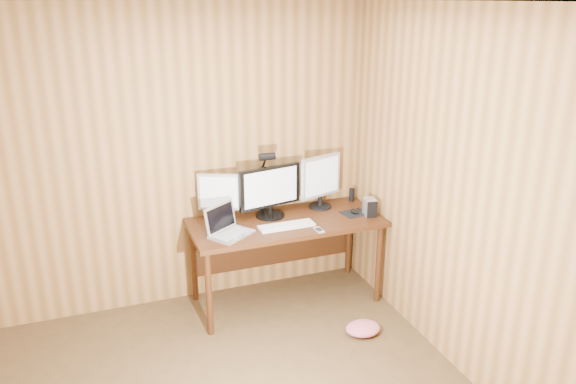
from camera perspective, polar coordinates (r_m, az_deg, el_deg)
room_shell at (r=2.82m, az=-6.64°, el=-7.70°), size 4.00×4.00×4.00m
desk at (r=4.81m, az=-0.51°, el=-3.96°), size 1.60×0.70×0.75m
monitor_center at (r=4.71m, az=-1.85°, el=0.11°), size 0.56×0.25×0.44m
monitor_left at (r=4.68m, az=-7.00°, el=-0.37°), size 0.34×0.17×0.40m
monitor_right at (r=4.91m, az=3.34°, el=1.23°), size 0.41×0.20×0.47m
laptop at (r=4.44m, az=-6.23°, el=-3.58°), size 0.41×0.39×0.23m
keyboard at (r=4.57m, az=-0.15°, el=-3.44°), size 0.46×0.15×0.02m
mousepad at (r=4.89m, az=6.78°, el=-2.15°), size 0.24×0.21×0.00m
mouse at (r=4.88m, az=6.79°, el=-1.93°), size 0.08×0.11×0.04m
hard_drive at (r=4.84m, az=8.32°, el=-1.53°), size 0.11×0.15×0.15m
phone at (r=4.50m, az=3.16°, el=-3.88°), size 0.06×0.11×0.02m
speaker at (r=5.16m, az=6.50°, el=-0.28°), size 0.05×0.05×0.12m
desk_lamp at (r=4.75m, az=-2.35°, el=1.99°), size 0.13×0.19×0.59m
fabric_pile at (r=4.60m, az=7.63°, el=-13.58°), size 0.31×0.27×0.09m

